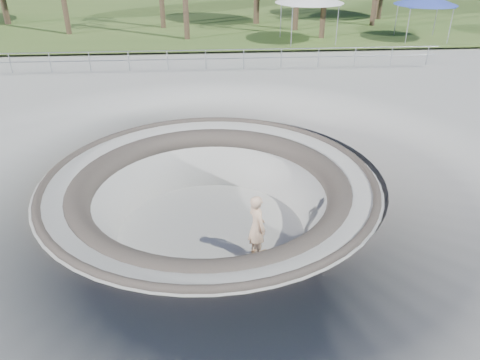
# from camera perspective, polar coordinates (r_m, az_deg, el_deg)

# --- Properties ---
(ground) EXTENTS (180.00, 180.00, 0.00)m
(ground) POSITION_cam_1_polar(r_m,az_deg,el_deg) (14.38, -3.71, 0.16)
(ground) COLOR #A5A5A0
(ground) RESTS_ON ground
(skate_bowl) EXTENTS (14.00, 14.00, 4.10)m
(skate_bowl) POSITION_cam_1_polar(r_m,az_deg,el_deg) (15.33, -3.50, -5.88)
(skate_bowl) COLOR #A5A5A0
(skate_bowl) RESTS_ON ground
(grass_strip) EXTENTS (180.00, 36.00, 0.12)m
(grass_strip) POSITION_cam_1_polar(r_m,az_deg,el_deg) (47.14, -4.40, 20.34)
(grass_strip) COLOR #3E5C25
(grass_strip) RESTS_ON ground
(distant_hills) EXTENTS (103.20, 45.00, 28.60)m
(distant_hills) POSITION_cam_1_polar(r_m,az_deg,el_deg) (71.30, -1.10, 17.26)
(distant_hills) COLOR olive
(distant_hills) RESTS_ON ground
(safety_railing) EXTENTS (25.00, 0.06, 1.03)m
(safety_railing) POSITION_cam_1_polar(r_m,az_deg,el_deg) (25.42, -4.19, 14.46)
(safety_railing) COLOR #96999F
(safety_railing) RESTS_ON ground
(skateboard) EXTENTS (0.80, 0.49, 0.08)m
(skateboard) POSITION_cam_1_polar(r_m,az_deg,el_deg) (14.18, 2.00, -9.10)
(skateboard) COLOR #9B693E
(skateboard) RESTS_ON ground
(skater) EXTENTS (0.74, 0.87, 2.01)m
(skater) POSITION_cam_1_polar(r_m,az_deg,el_deg) (13.58, 2.07, -5.68)
(skater) COLOR beige
(skater) RESTS_ON skateboard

